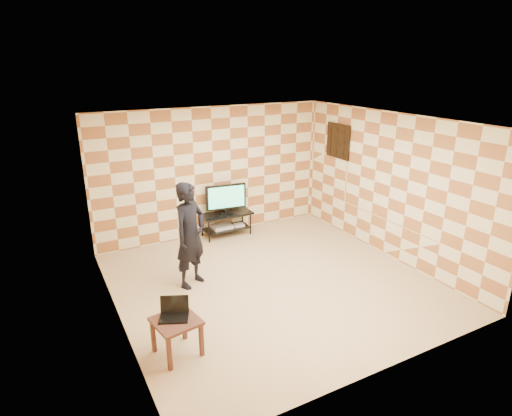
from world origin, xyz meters
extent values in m
plane|color=tan|center=(0.00, 0.00, 0.00)|extent=(5.00, 5.00, 0.00)
cube|color=beige|center=(0.00, 2.50, 1.35)|extent=(5.00, 0.02, 2.70)
cube|color=beige|center=(0.00, -2.50, 1.35)|extent=(5.00, 0.02, 2.70)
cube|color=beige|center=(-2.50, 0.00, 1.35)|extent=(0.02, 5.00, 2.70)
cube|color=beige|center=(2.50, 0.00, 1.35)|extent=(0.02, 5.00, 2.70)
cube|color=white|center=(0.00, 0.00, 2.70)|extent=(5.00, 5.00, 0.02)
cube|color=black|center=(2.47, 1.55, 1.95)|extent=(0.04, 0.72, 0.72)
cube|color=black|center=(2.47, 1.55, 1.95)|extent=(0.04, 0.03, 0.68)
cube|color=black|center=(2.47, 1.55, 1.95)|extent=(0.04, 0.68, 0.03)
cube|color=black|center=(0.16, 2.25, 0.48)|extent=(1.08, 0.49, 0.04)
cube|color=black|center=(0.16, 2.25, 0.16)|extent=(0.98, 0.43, 0.03)
cylinder|color=black|center=(-0.31, 2.05, 0.25)|extent=(0.03, 0.03, 0.50)
cylinder|color=black|center=(-0.31, 2.44, 0.25)|extent=(0.03, 0.03, 0.50)
cylinder|color=black|center=(0.64, 2.05, 0.25)|extent=(0.03, 0.03, 0.50)
cylinder|color=black|center=(0.64, 2.44, 0.25)|extent=(0.03, 0.03, 0.50)
cube|color=black|center=(0.16, 2.25, 0.51)|extent=(0.27, 0.20, 0.03)
cube|color=black|center=(0.16, 2.25, 0.56)|extent=(0.07, 0.05, 0.07)
cube|color=black|center=(0.16, 2.25, 0.86)|extent=(0.86, 0.17, 0.53)
cube|color=#4BDCA3|center=(0.17, 2.22, 0.86)|extent=(0.77, 0.11, 0.45)
cube|color=#B6B6B9|center=(0.07, 2.26, 0.21)|extent=(0.43, 0.31, 0.07)
cube|color=silver|center=(0.44, 2.20, 0.20)|extent=(0.23, 0.18, 0.05)
cube|color=#3D1F16|center=(-2.00, -1.03, 0.48)|extent=(0.61, 0.61, 0.04)
cube|color=#3D1F16|center=(-2.19, -1.28, 0.23)|extent=(0.06, 0.06, 0.46)
cube|color=#3D1F16|center=(-2.26, -0.84, 0.23)|extent=(0.06, 0.06, 0.46)
cube|color=#3D1F16|center=(-1.75, -1.21, 0.23)|extent=(0.06, 0.06, 0.46)
cube|color=#3D1F16|center=(-1.82, -0.77, 0.23)|extent=(0.06, 0.06, 0.46)
cube|color=black|center=(-2.01, -0.98, 0.51)|extent=(0.43, 0.38, 0.02)
cube|color=black|center=(-1.96, -0.87, 0.63)|extent=(0.35, 0.20, 0.23)
imported|color=black|center=(-1.21, 0.60, 0.88)|extent=(0.77, 0.69, 1.77)
camera|label=1|loc=(-3.28, -5.53, 3.57)|focal=30.00mm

